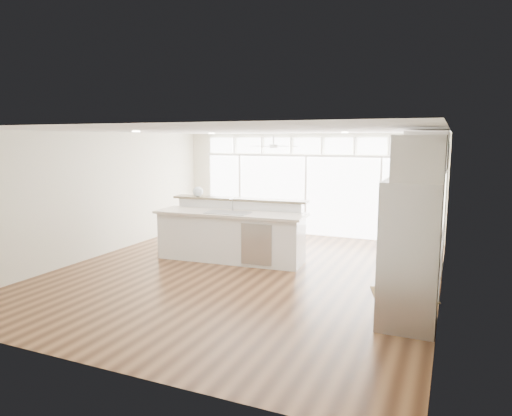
% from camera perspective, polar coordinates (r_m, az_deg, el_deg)
% --- Properties ---
extents(floor, '(7.00, 8.00, 0.02)m').
position_cam_1_polar(floor, '(8.87, -1.49, -8.16)').
color(floor, '#442715').
rests_on(floor, ground).
extents(ceiling, '(7.00, 8.00, 0.02)m').
position_cam_1_polar(ceiling, '(8.49, -1.56, 9.63)').
color(ceiling, white).
rests_on(ceiling, wall_back).
extents(wall_back, '(7.00, 0.04, 2.70)m').
position_cam_1_polar(wall_back, '(12.29, 6.39, 2.95)').
color(wall_back, silver).
rests_on(wall_back, floor).
extents(wall_front, '(7.00, 0.04, 2.70)m').
position_cam_1_polar(wall_front, '(5.29, -20.23, -4.99)').
color(wall_front, silver).
rests_on(wall_front, floor).
extents(wall_left, '(0.04, 8.00, 2.70)m').
position_cam_1_polar(wall_left, '(10.53, -19.06, 1.60)').
color(wall_left, silver).
rests_on(wall_left, floor).
extents(wall_right, '(0.04, 8.00, 2.70)m').
position_cam_1_polar(wall_right, '(7.79, 22.52, -0.89)').
color(wall_right, silver).
rests_on(wall_right, floor).
extents(glass_wall, '(5.80, 0.06, 2.08)m').
position_cam_1_polar(glass_wall, '(12.27, 6.28, 1.53)').
color(glass_wall, white).
rests_on(glass_wall, wall_back).
extents(transom_row, '(5.90, 0.06, 0.40)m').
position_cam_1_polar(transom_row, '(12.18, 6.38, 7.75)').
color(transom_row, white).
rests_on(transom_row, wall_back).
extents(desk_window, '(0.04, 0.85, 0.85)m').
position_cam_1_polar(desk_window, '(8.06, 22.36, 0.85)').
color(desk_window, white).
rests_on(desk_window, wall_right).
extents(ceiling_fan, '(1.16, 1.16, 0.32)m').
position_cam_1_polar(ceiling_fan, '(11.26, 2.20, 8.24)').
color(ceiling_fan, white).
rests_on(ceiling_fan, ceiling).
extents(recessed_lights, '(3.40, 3.00, 0.02)m').
position_cam_1_polar(recessed_lights, '(8.67, -0.99, 9.48)').
color(recessed_lights, beige).
rests_on(recessed_lights, ceiling).
extents(oven_cabinet, '(0.64, 1.20, 2.50)m').
position_cam_1_polar(oven_cabinet, '(9.59, 20.74, 0.27)').
color(oven_cabinet, white).
rests_on(oven_cabinet, floor).
extents(desk_nook, '(0.72, 1.30, 0.76)m').
position_cam_1_polar(desk_nook, '(8.29, 19.61, -7.05)').
color(desk_nook, white).
rests_on(desk_nook, floor).
extents(upper_cabinets, '(0.64, 1.30, 0.64)m').
position_cam_1_polar(upper_cabinets, '(8.01, 20.60, 6.65)').
color(upper_cabinets, white).
rests_on(upper_cabinets, wall_right).
extents(refrigerator, '(0.76, 0.90, 2.00)m').
position_cam_1_polar(refrigerator, '(6.55, 18.68, -5.51)').
color(refrigerator, '#ABABB0').
rests_on(refrigerator, floor).
extents(fridge_cabinet, '(0.64, 0.90, 0.60)m').
position_cam_1_polar(fridge_cabinet, '(6.36, 19.78, 5.89)').
color(fridge_cabinet, white).
rests_on(fridge_cabinet, wall_right).
extents(framed_photos, '(0.06, 0.22, 0.80)m').
position_cam_1_polar(framed_photos, '(8.69, 22.40, 0.37)').
color(framed_photos, black).
rests_on(framed_photos, wall_right).
extents(kitchen_island, '(3.28, 1.42, 1.27)m').
position_cam_1_polar(kitchen_island, '(9.63, -3.21, -2.86)').
color(kitchen_island, white).
rests_on(kitchen_island, floor).
extents(rug, '(1.16, 0.97, 0.01)m').
position_cam_1_polar(rug, '(8.03, 17.97, -10.26)').
color(rug, '#3A2612').
rests_on(rug, floor).
extents(office_chair, '(0.66, 0.63, 1.04)m').
position_cam_1_polar(office_chair, '(8.60, 18.21, -5.44)').
color(office_chair, black).
rests_on(office_chair, floor).
extents(fishbowl, '(0.23, 0.23, 0.23)m').
position_cam_1_polar(fishbowl, '(10.27, -7.27, 2.04)').
color(fishbowl, silver).
rests_on(fishbowl, kitchen_island).
extents(monitor, '(0.10, 0.53, 0.44)m').
position_cam_1_polar(monitor, '(8.16, 19.26, -2.94)').
color(monitor, black).
rests_on(monitor, desk_nook).
extents(keyboard, '(0.15, 0.32, 0.02)m').
position_cam_1_polar(keyboard, '(8.22, 18.00, -4.32)').
color(keyboard, white).
rests_on(keyboard, desk_nook).
extents(potted_plant, '(0.28, 0.31, 0.24)m').
position_cam_1_polar(potted_plant, '(9.50, 21.18, 8.45)').
color(potted_plant, '#275B27').
rests_on(potted_plant, oven_cabinet).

